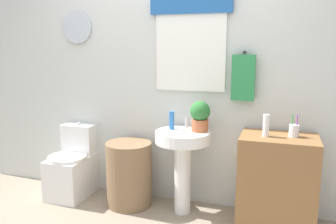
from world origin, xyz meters
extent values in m
cube|color=silver|center=(0.00, 1.15, 1.30)|extent=(4.40, 0.10, 2.60)
cube|color=white|center=(0.20, 1.08, 1.46)|extent=(0.65, 0.03, 0.70)
cube|color=#235BA3|center=(0.20, 1.07, 1.87)|extent=(0.75, 0.04, 0.14)
cylinder|color=silver|center=(-0.98, 1.08, 1.70)|extent=(0.31, 0.03, 0.31)
cylinder|color=black|center=(0.69, 1.07, 1.46)|extent=(0.02, 0.06, 0.02)
cube|color=#2D894C|center=(0.69, 1.05, 1.24)|extent=(0.20, 0.05, 0.40)
cube|color=white|center=(-0.98, 0.85, 0.21)|extent=(0.36, 0.50, 0.41)
cylinder|color=white|center=(-0.98, 0.79, 0.43)|extent=(0.38, 0.38, 0.03)
cube|color=white|center=(-0.98, 1.02, 0.56)|extent=(0.34, 0.18, 0.30)
cylinder|color=silver|center=(-0.98, 1.02, 0.72)|extent=(0.04, 0.04, 0.02)
cylinder|color=#846647|center=(-0.33, 0.85, 0.31)|extent=(0.44, 0.44, 0.62)
cylinder|color=white|center=(0.20, 0.85, 0.33)|extent=(0.15, 0.15, 0.67)
cylinder|color=white|center=(0.20, 0.85, 0.72)|extent=(0.50, 0.50, 0.10)
cylinder|color=silver|center=(0.20, 0.97, 0.82)|extent=(0.03, 0.03, 0.10)
cube|color=olive|center=(1.02, 0.85, 0.40)|extent=(0.62, 0.44, 0.79)
cylinder|color=#2D6BB7|center=(0.08, 0.90, 0.85)|extent=(0.05, 0.05, 0.17)
cylinder|color=#AD5B38|center=(0.34, 0.91, 0.82)|extent=(0.15, 0.15, 0.11)
sphere|color=#2D7033|center=(0.34, 0.91, 0.95)|extent=(0.18, 0.18, 0.18)
cylinder|color=white|center=(0.91, 0.81, 0.88)|extent=(0.05, 0.05, 0.18)
cylinder|color=silver|center=(1.13, 0.87, 0.84)|extent=(0.08, 0.08, 0.10)
cylinder|color=purple|center=(1.15, 0.87, 0.89)|extent=(0.01, 0.03, 0.18)
cylinder|color=green|center=(1.11, 0.87, 0.89)|extent=(0.01, 0.03, 0.18)
camera|label=1|loc=(1.01, -2.02, 1.51)|focal=36.94mm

